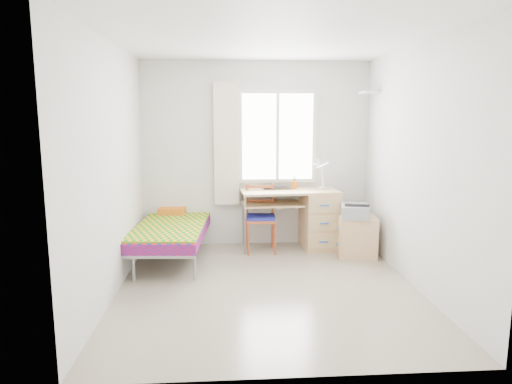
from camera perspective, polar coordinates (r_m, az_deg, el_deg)
floor at (r=5.07m, az=1.41°, el=-11.79°), size 3.50×3.50×0.00m
ceiling at (r=4.79m, az=1.54°, el=18.61°), size 3.50×3.50×0.00m
wall_back at (r=6.49m, az=0.02°, el=4.71°), size 3.20×0.00×3.20m
wall_left at (r=4.88m, az=-17.62°, el=2.67°), size 0.00×3.50×3.50m
wall_right at (r=5.16m, az=19.48°, el=2.93°), size 0.00×3.50×3.50m
window at (r=6.48m, az=2.70°, el=6.90°), size 1.10×0.04×1.30m
curtain at (r=6.40m, az=-3.71°, el=5.96°), size 0.35×0.05×1.70m
floating_shelf at (r=6.41m, az=13.95°, el=11.97°), size 0.20×0.32×0.03m
bed at (r=6.10m, az=-10.42°, el=-4.44°), size 0.99×1.91×0.80m
desk at (r=6.45m, az=7.30°, el=-3.06°), size 1.36×0.69×0.83m
chair at (r=6.25m, az=0.64°, el=-2.72°), size 0.42×0.42×0.93m
cabinet at (r=6.20m, az=12.44°, el=-5.45°), size 0.55×0.50×0.53m
printer at (r=6.07m, az=12.25°, el=-2.31°), size 0.42×0.46×0.17m
laptop at (r=6.36m, az=2.59°, el=0.48°), size 0.41×0.28×0.03m
pen_cup at (r=6.45m, az=4.79°, el=0.90°), size 0.11×0.11×0.10m
task_lamp at (r=6.28m, az=7.99°, el=2.73°), size 0.24×0.33×0.45m
book at (r=6.32m, az=1.96°, el=-1.94°), size 0.30×0.32×0.02m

